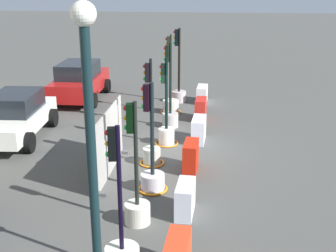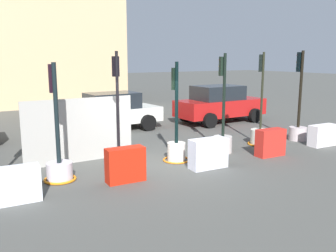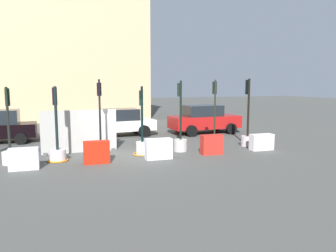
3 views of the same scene
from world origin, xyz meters
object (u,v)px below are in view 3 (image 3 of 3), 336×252
traffic_light_4 (142,142)px  construction_barrier_5 (261,142)px  traffic_light_7 (248,133)px  construction_barrier_1 (24,159)px  construction_barrier_3 (159,149)px  car_red_compact (204,119)px  traffic_light_5 (180,138)px  traffic_light_2 (57,148)px  construction_barrier_4 (212,145)px  car_white_van (118,123)px  traffic_light_3 (101,144)px  construction_barrier_2 (97,152)px  traffic_light_6 (214,138)px  traffic_light_1 (10,148)px

traffic_light_4 → construction_barrier_5: 5.78m
traffic_light_7 → construction_barrier_1: 10.54m
construction_barrier_3 → car_red_compact: bearing=49.0°
traffic_light_4 → construction_barrier_3: bearing=-70.9°
traffic_light_4 → traffic_light_5: traffic_light_5 is taller
construction_barrier_1 → construction_barrier_3: construction_barrier_3 is taller
traffic_light_2 → traffic_light_4: size_ratio=1.00×
construction_barrier_4 → car_white_van: size_ratio=0.22×
traffic_light_3 → car_red_compact: 8.64m
construction_barrier_2 → car_white_van: size_ratio=0.22×
construction_barrier_5 → traffic_light_3: bearing=169.9°
construction_barrier_5 → traffic_light_4: bearing=169.4°
traffic_light_3 → traffic_light_7: bearing=-1.8°
car_red_compact → car_white_van: car_red_compact is taller
construction_barrier_4 → construction_barrier_5: size_ratio=0.87×
traffic_light_4 → car_white_van: (0.06, 5.52, 0.29)m
construction_barrier_2 → construction_barrier_4: 5.14m
traffic_light_4 → construction_barrier_1: traffic_light_4 is taller
construction_barrier_5 → car_white_van: car_white_van is taller
traffic_light_2 → car_red_compact: traffic_light_2 is taller
traffic_light_5 → car_red_compact: 5.96m
traffic_light_2 → car_white_van: bearing=56.3°
traffic_light_4 → construction_barrier_3: (0.39, -1.13, -0.12)m
traffic_light_4 → car_red_compact: (5.53, 4.78, 0.36)m
traffic_light_5 → car_white_van: size_ratio=0.73×
traffic_light_2 → construction_barrier_1: bearing=-140.5°
construction_barrier_3 → traffic_light_5: bearing=38.4°
traffic_light_2 → car_white_van: size_ratio=0.67×
traffic_light_2 → traffic_light_5: traffic_light_5 is taller
traffic_light_4 → car_red_compact: size_ratio=0.68×
construction_barrier_1 → construction_barrier_4: 7.81m
traffic_light_6 → construction_barrier_1: bearing=-171.8°
traffic_light_5 → construction_barrier_1: traffic_light_5 is taller
traffic_light_3 → construction_barrier_5: 7.63m
car_red_compact → traffic_light_3: bearing=-148.5°
traffic_light_1 → construction_barrier_2: (3.23, -1.11, -0.18)m
construction_barrier_1 → construction_barrier_3: bearing=-1.2°
traffic_light_1 → construction_barrier_3: (5.81, -1.24, -0.20)m
traffic_light_2 → construction_barrier_3: size_ratio=2.68×
construction_barrier_3 → car_red_compact: size_ratio=0.25×
traffic_light_5 → construction_barrier_2: traffic_light_5 is taller
construction_barrier_2 → construction_barrier_4: (5.14, -0.10, -0.01)m
traffic_light_1 → construction_barrier_1: 1.28m
construction_barrier_3 → car_white_van: car_white_van is taller
traffic_light_3 → construction_barrier_1: size_ratio=3.18×
traffic_light_5 → construction_barrier_3: bearing=-141.6°
traffic_light_7 → construction_barrier_2: (-7.81, -1.04, -0.23)m
traffic_light_3 → traffic_light_4: 1.84m
traffic_light_2 → construction_barrier_2: 1.76m
traffic_light_1 → traffic_light_6: bearing=0.8°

